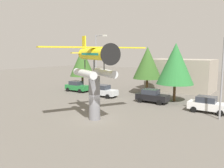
# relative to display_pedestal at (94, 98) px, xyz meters

# --- Properties ---
(ground_plane) EXTENTS (140.00, 140.00, 0.00)m
(ground_plane) POSITION_rel_display_pedestal_xyz_m (0.00, 0.00, -2.11)
(ground_plane) COLOR #605B54
(display_pedestal) EXTENTS (1.10, 1.10, 4.22)m
(display_pedestal) POSITION_rel_display_pedestal_xyz_m (0.00, 0.00, 0.00)
(display_pedestal) COLOR slate
(display_pedestal) RESTS_ON ground
(floatplane_monument) EXTENTS (7.07, 9.61, 4.00)m
(floatplane_monument) POSITION_rel_display_pedestal_xyz_m (0.11, -0.06, 3.78)
(floatplane_monument) COLOR silver
(floatplane_monument) RESTS_ON display_pedestal
(car_near_green) EXTENTS (4.20, 2.02, 1.76)m
(car_near_green) POSITION_rel_display_pedestal_xyz_m (-12.63, 10.92, -1.23)
(car_near_green) COLOR #237A38
(car_near_green) RESTS_ON ground
(car_mid_silver) EXTENTS (4.20, 2.02, 1.76)m
(car_mid_silver) POSITION_rel_display_pedestal_xyz_m (-6.26, 9.79, -1.23)
(car_mid_silver) COLOR silver
(car_mid_silver) RESTS_ON ground
(car_far_black) EXTENTS (4.20, 2.02, 1.76)m
(car_far_black) POSITION_rel_display_pedestal_xyz_m (1.39, 10.18, -1.23)
(car_far_black) COLOR black
(car_far_black) RESTS_ON ground
(car_distant_white) EXTENTS (4.20, 2.02, 1.76)m
(car_distant_white) POSITION_rel_display_pedestal_xyz_m (8.54, 9.10, -1.23)
(car_distant_white) COLOR white
(car_distant_white) RESTS_ON ground
(streetlight_primary) EXTENTS (1.84, 0.28, 8.83)m
(streetlight_primary) POSITION_rel_display_pedestal_xyz_m (-5.44, 7.33, 2.96)
(streetlight_primary) COLOR gray
(streetlight_primary) RESTS_ON ground
(storefront_building) EXTENTS (10.51, 7.11, 5.37)m
(storefront_building) POSITION_rel_display_pedestal_xyz_m (1.32, 22.00, 0.57)
(storefront_building) COLOR #9E9384
(storefront_building) RESTS_ON ground
(tree_west) EXTENTS (4.22, 4.22, 7.19)m
(tree_west) POSITION_rel_display_pedestal_xyz_m (-12.58, 12.28, 2.72)
(tree_west) COLOR brown
(tree_west) RESTS_ON ground
(tree_east) EXTENTS (4.47, 4.47, 7.41)m
(tree_east) POSITION_rel_display_pedestal_xyz_m (-1.99, 15.62, 2.80)
(tree_east) COLOR brown
(tree_east) RESTS_ON ground
(tree_center_back) EXTENTS (4.88, 4.88, 7.77)m
(tree_center_back) POSITION_rel_display_pedestal_xyz_m (3.50, 12.68, 2.93)
(tree_center_back) COLOR brown
(tree_center_back) RESTS_ON ground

